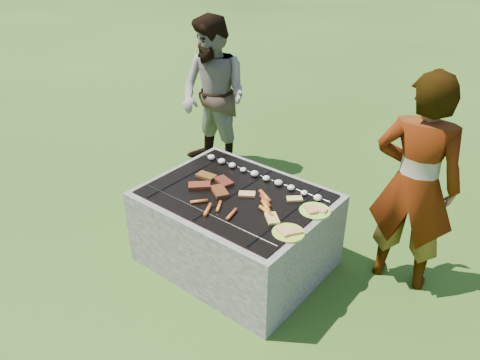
% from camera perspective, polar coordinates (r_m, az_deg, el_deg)
% --- Properties ---
extents(lawn, '(60.00, 60.00, 0.00)m').
position_cam_1_polar(lawn, '(3.72, -0.49, -9.73)').
color(lawn, '#254611').
rests_on(lawn, ground).
extents(fire_pit, '(1.30, 1.00, 0.62)m').
position_cam_1_polar(fire_pit, '(3.54, -0.51, -6.20)').
color(fire_pit, '#9B948A').
rests_on(fire_pit, ground).
extents(mushrooms, '(1.06, 0.06, 0.04)m').
position_cam_1_polar(mushrooms, '(3.56, 2.28, 0.59)').
color(mushrooms, beige).
rests_on(mushrooms, fire_pit).
extents(pork_slabs, '(0.40, 0.31, 0.02)m').
position_cam_1_polar(pork_slabs, '(3.46, -3.39, -0.49)').
color(pork_slabs, '#9C5C1C').
rests_on(pork_slabs, fire_pit).
extents(sausages, '(0.56, 0.50, 0.03)m').
position_cam_1_polar(sausages, '(3.21, 0.77, -3.04)').
color(sausages, '#DD5D24').
rests_on(sausages, fire_pit).
extents(bread_on_grate, '(0.46, 0.43, 0.02)m').
position_cam_1_polar(bread_on_grate, '(3.22, 3.62, -3.10)').
color(bread_on_grate, '#F3B67C').
rests_on(bread_on_grate, fire_pit).
extents(plate_far, '(0.22, 0.22, 0.03)m').
position_cam_1_polar(plate_far, '(3.21, 9.09, -3.71)').
color(plate_far, '#C7FF3C').
rests_on(plate_far, fire_pit).
extents(plate_near, '(0.26, 0.26, 0.03)m').
position_cam_1_polar(plate_near, '(2.98, 5.92, -6.39)').
color(plate_near, '#D5FF3C').
rests_on(plate_near, fire_pit).
extents(cook, '(0.63, 0.47, 1.58)m').
position_cam_1_polar(cook, '(3.33, 20.57, -0.57)').
color(cook, '#A29587').
rests_on(cook, ground).
extents(bystander, '(0.79, 0.63, 1.57)m').
position_cam_1_polar(bystander, '(4.72, -3.22, 10.09)').
color(bystander, '#AB9F8E').
rests_on(bystander, ground).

